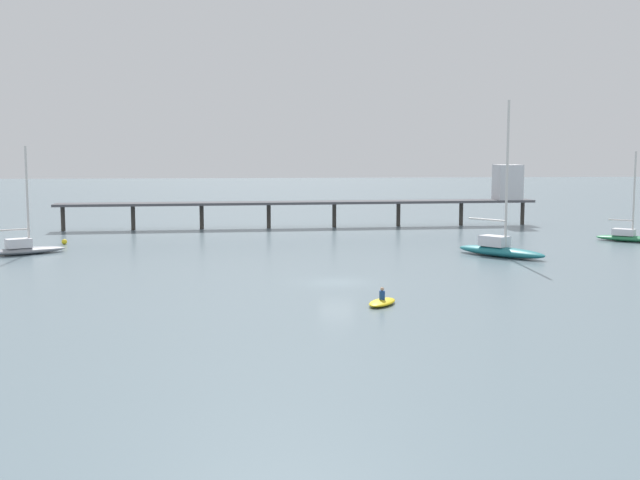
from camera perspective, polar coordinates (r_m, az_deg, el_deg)
name	(u,v)px	position (r m, az deg, el deg)	size (l,w,h in m)	color
ground_plane	(337,282)	(59.59, 1.17, -3.00)	(400.00, 400.00, 0.00)	slate
pier	(386,195)	(101.24, 4.64, 3.17)	(59.03, 6.37, 7.65)	#4C4C51
sailboat_gray	(24,247)	(79.83, -20.12, -0.49)	(7.39, 5.51, 9.99)	gray
sailboat_teal	(500,247)	(75.32, 12.55, -0.51)	(7.42, 8.50, 14.04)	#1E727A
sailboat_green	(628,236)	(91.13, 20.87, 0.29)	(6.54, 5.76, 9.45)	#287F4C
dinghy_yellow	(382,302)	(51.29, 4.39, -4.36)	(2.67, 3.22, 1.14)	yellow
mooring_buoy_outer	(64,242)	(86.52, -17.56, -0.12)	(0.56, 0.56, 0.56)	yellow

